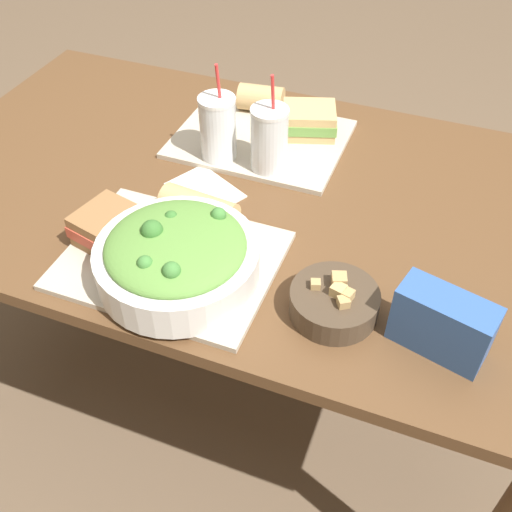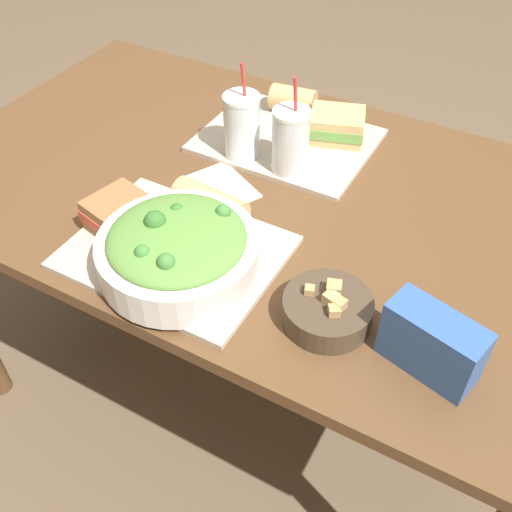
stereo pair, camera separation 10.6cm
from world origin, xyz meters
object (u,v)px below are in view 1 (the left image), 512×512
(soup_bowl, at_px, (334,302))
(chip_bag, at_px, (442,323))
(drink_cup_dark, at_px, (218,129))
(napkin_folded, at_px, (205,190))
(sandwich_far, at_px, (309,120))
(baguette_far, at_px, (262,98))
(salad_bowl, at_px, (177,256))
(sandwich_near, at_px, (114,229))
(drink_cup_red, at_px, (269,141))
(baguette_near, at_px, (200,209))

(soup_bowl, xyz_separation_m, chip_bag, (0.18, -0.01, 0.03))
(drink_cup_dark, height_order, chip_bag, drink_cup_dark)
(drink_cup_dark, bearing_deg, napkin_folded, -81.69)
(sandwich_far, relative_size, baguette_far, 1.30)
(soup_bowl, bearing_deg, salad_bowl, -174.39)
(salad_bowl, relative_size, drink_cup_dark, 1.30)
(baguette_far, relative_size, chip_bag, 0.71)
(salad_bowl, relative_size, soup_bowl, 1.90)
(sandwich_far, bearing_deg, drink_cup_dark, -152.32)
(salad_bowl, bearing_deg, napkin_folded, 104.77)
(soup_bowl, relative_size, sandwich_far, 1.00)
(baguette_far, distance_m, drink_cup_dark, 0.23)
(baguette_far, bearing_deg, salad_bowl, 178.71)
(sandwich_near, distance_m, sandwich_far, 0.55)
(soup_bowl, relative_size, napkin_folded, 0.83)
(baguette_far, relative_size, drink_cup_red, 0.53)
(drink_cup_red, bearing_deg, chip_bag, -40.08)
(salad_bowl, distance_m, sandwich_near, 0.16)
(chip_bag, distance_m, napkin_folded, 0.58)
(drink_cup_dark, bearing_deg, chip_bag, -33.28)
(sandwich_near, relative_size, baguette_near, 1.00)
(soup_bowl, xyz_separation_m, drink_cup_red, (-0.25, 0.35, 0.05))
(chip_bag, bearing_deg, salad_bowl, -163.19)
(salad_bowl, height_order, drink_cup_dark, drink_cup_dark)
(soup_bowl, xyz_separation_m, sandwich_near, (-0.44, 0.01, 0.02))
(salad_bowl, relative_size, drink_cup_red, 1.31)
(chip_bag, bearing_deg, soup_bowl, -168.46)
(napkin_folded, bearing_deg, chip_bag, -24.52)
(baguette_far, height_order, drink_cup_dark, drink_cup_dark)
(sandwich_near, height_order, sandwich_far, same)
(sandwich_far, height_order, drink_cup_dark, drink_cup_dark)
(drink_cup_dark, distance_m, napkin_folded, 0.14)
(salad_bowl, bearing_deg, soup_bowl, 5.61)
(baguette_far, relative_size, napkin_folded, 0.64)
(sandwich_near, distance_m, chip_bag, 0.61)
(salad_bowl, bearing_deg, drink_cup_red, 84.76)
(baguette_near, xyz_separation_m, napkin_folded, (-0.04, 0.11, -0.04))
(drink_cup_red, relative_size, napkin_folded, 1.20)
(salad_bowl, height_order, sandwich_near, salad_bowl)
(napkin_folded, bearing_deg, sandwich_far, 63.36)
(salad_bowl, xyz_separation_m, drink_cup_dark, (-0.09, 0.38, 0.02))
(napkin_folded, bearing_deg, salad_bowl, -75.23)
(sandwich_near, bearing_deg, salad_bowl, -0.53)
(baguette_far, bearing_deg, drink_cup_dark, 167.45)
(sandwich_near, height_order, chip_bag, chip_bag)
(sandwich_near, distance_m, baguette_near, 0.17)
(sandwich_far, relative_size, chip_bag, 0.93)
(sandwich_far, height_order, napkin_folded, sandwich_far)
(sandwich_far, relative_size, napkin_folded, 0.83)
(baguette_near, distance_m, chip_bag, 0.50)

